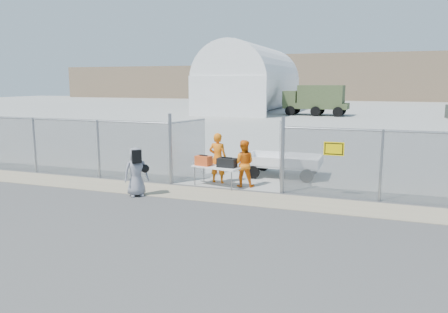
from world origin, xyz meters
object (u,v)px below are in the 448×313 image
at_px(visitor, 136,172).
at_px(utility_trailer, 284,165).
at_px(folding_table, 217,176).
at_px(security_worker_right, 243,163).
at_px(security_worker_left, 218,158).

distance_m(visitor, utility_trailer, 5.85).
bearing_deg(folding_table, security_worker_right, 30.04).
bearing_deg(visitor, utility_trailer, 9.12).
relative_size(security_worker_right, visitor, 1.04).
bearing_deg(security_worker_left, security_worker_right, 167.57).
height_order(visitor, utility_trailer, visitor).
distance_m(folding_table, utility_trailer, 3.01).
bearing_deg(security_worker_left, folding_table, 107.75).
bearing_deg(visitor, security_worker_right, -0.71).
bearing_deg(folding_table, security_worker_left, 119.65).
height_order(security_worker_right, utility_trailer, security_worker_right).
height_order(security_worker_right, visitor, security_worker_right).
height_order(folding_table, security_worker_right, security_worker_right).
distance_m(security_worker_left, visitor, 3.13).
relative_size(security_worker_right, utility_trailer, 0.45).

